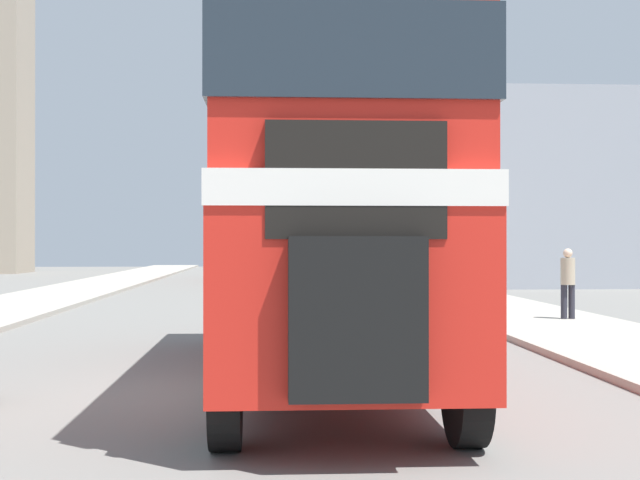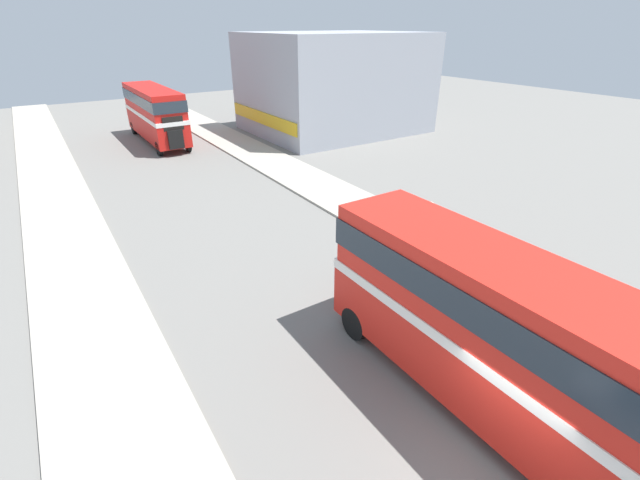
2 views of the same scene
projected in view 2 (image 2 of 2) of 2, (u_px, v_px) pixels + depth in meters
name	position (u px, v px, depth m)	size (l,w,h in m)	color
ground_plane	(492.00, 465.00, 9.65)	(120.00, 120.00, 0.00)	slate
sidewalk_right	(634.00, 350.00, 12.92)	(3.50, 120.00, 0.12)	#A8A093
double_decker_bus	(501.00, 329.00, 9.97)	(2.47, 10.19, 4.24)	red
bus_distant	(154.00, 110.00, 34.61)	(2.48, 10.45, 4.33)	red
pedestrian_walking	(430.00, 216.00, 19.51)	(0.32, 0.32, 1.61)	#282833
shop_building_block	(334.00, 83.00, 38.19)	(14.49, 11.86, 8.23)	#999EA8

